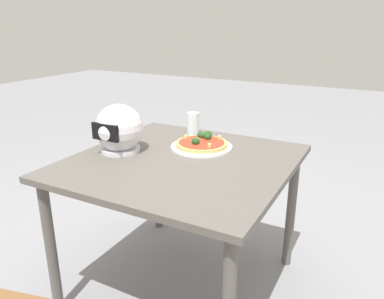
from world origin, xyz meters
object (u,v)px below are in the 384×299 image
Objects in this scene: drinking_glass at (193,124)px; dining_table at (182,175)px; motorcycle_helmet at (119,129)px; pizza at (202,143)px.

dining_table is at bearing 110.15° from drinking_glass.
motorcycle_helmet reaches higher than dining_table.
pizza is at bearing -91.51° from dining_table.
dining_table is 0.43m from drinking_glass.
pizza is 1.12× the size of motorcycle_helmet.
dining_table is 3.80× the size of pizza.
drinking_glass reaches higher than dining_table.
drinking_glass is (0.14, -0.17, 0.04)m from pizza.
motorcycle_helmet is 0.47m from drinking_glass.
pizza is 2.03× the size of drinking_glass.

